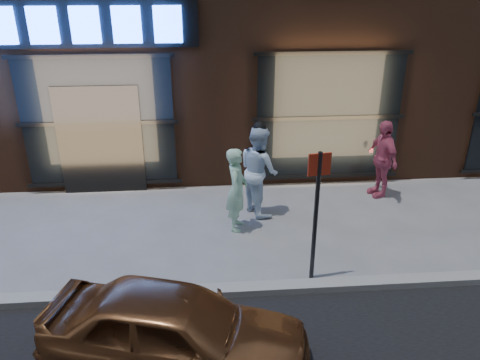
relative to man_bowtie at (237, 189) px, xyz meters
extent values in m
plane|color=slate|center=(-2.82, -2.03, -0.82)|extent=(90.00, 90.00, 0.00)
cube|color=gray|center=(-2.82, -2.03, -0.76)|extent=(60.00, 0.25, 0.12)
cube|color=black|center=(-3.22, 1.92, 2.78)|extent=(5.20, 0.06, 0.90)
cube|color=black|center=(-2.82, 1.89, 0.38)|extent=(1.80, 0.10, 2.40)
cube|color=#FFBF72|center=(-2.82, 1.95, 0.78)|extent=(3.00, 0.04, 2.60)
cube|color=black|center=(-2.82, 1.91, 0.78)|extent=(3.20, 0.06, 2.80)
cube|color=#FFBF72|center=(2.18, 1.95, 0.78)|extent=(3.00, 0.04, 2.60)
cube|color=black|center=(2.18, 1.91, 0.78)|extent=(3.20, 0.06, 2.80)
cube|color=#2659FF|center=(-4.42, 1.85, 2.78)|extent=(0.55, 0.12, 0.70)
cube|color=#2659FF|center=(-3.62, 1.85, 2.78)|extent=(0.55, 0.12, 0.70)
cube|color=#2659FF|center=(-2.82, 1.85, 2.78)|extent=(0.55, 0.12, 0.70)
cube|color=#2659FF|center=(-2.02, 1.85, 2.78)|extent=(0.55, 0.12, 0.70)
cube|color=#2659FF|center=(-1.22, 1.85, 2.78)|extent=(0.55, 0.12, 0.70)
imported|color=#C1FDCB|center=(0.00, 0.00, 0.00)|extent=(0.49, 0.66, 1.63)
imported|color=white|center=(0.49, 0.66, 0.10)|extent=(0.99, 1.09, 1.84)
imported|color=#CE5575|center=(3.24, 1.22, 0.04)|extent=(0.61, 1.07, 1.71)
imported|color=brown|center=(-1.00, -3.41, -0.26)|extent=(3.52, 2.19, 1.12)
cylinder|color=#262628|center=(1.09, -1.72, 0.27)|extent=(0.07, 0.07, 2.18)
cube|color=red|center=(1.09, -1.72, 1.17)|extent=(0.35, 0.08, 0.35)
camera|label=1|loc=(-0.57, -7.90, 3.74)|focal=35.00mm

